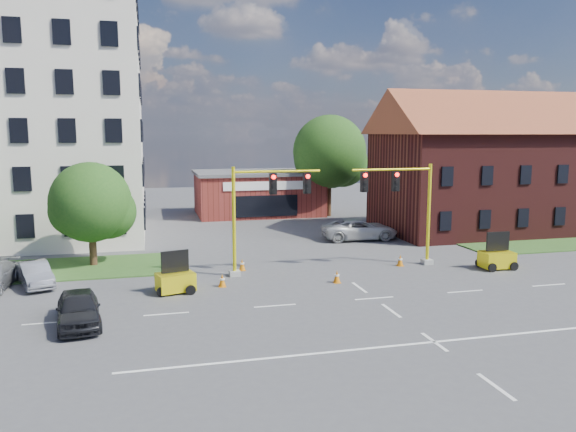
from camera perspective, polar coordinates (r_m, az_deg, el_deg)
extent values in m
plane|color=#49494B|center=(28.17, 8.75, -8.26)|extent=(120.00, 120.00, 0.00)
cube|color=#2D541F|center=(45.00, 25.75, -2.66)|extent=(14.00, 4.00, 0.08)
cube|color=silver|center=(47.82, -25.78, 9.95)|extent=(18.00, 15.00, 20.00)
cube|color=maroon|center=(56.18, -3.08, 2.24)|extent=(12.00, 8.00, 4.00)
cube|color=#505053|center=(55.99, -3.10, 4.43)|extent=(12.40, 8.40, 0.30)
cube|color=white|center=(52.10, -2.24, 3.09)|extent=(8.00, 0.10, 0.80)
cube|color=black|center=(52.31, -2.23, 1.01)|extent=(6.00, 0.10, 2.00)
cube|color=#471615|center=(50.00, 20.93, 3.23)|extent=(20.00, 10.00, 8.00)
cylinder|color=#392114|center=(54.89, 4.20, 2.31)|extent=(0.44, 0.44, 4.44)
sphere|color=#1E4916|center=(54.61, 4.25, 6.53)|extent=(7.08, 7.08, 7.08)
sphere|color=#1E4916|center=(55.39, 5.54, 5.50)|extent=(4.96, 4.96, 4.96)
cylinder|color=#392114|center=(36.13, -19.22, -2.66)|extent=(0.44, 0.44, 2.78)
sphere|color=#1E4916|center=(35.75, -19.42, 1.33)|extent=(4.84, 4.84, 4.84)
sphere|color=#1E4916|center=(36.04, -17.80, 0.45)|extent=(3.38, 3.38, 3.38)
cube|color=#9B9B96|center=(32.16, -5.44, -5.82)|extent=(0.60, 0.60, 0.30)
cylinder|color=yellow|center=(31.57, -5.51, -0.62)|extent=(0.20, 0.20, 6.20)
cylinder|color=yellow|center=(31.71, -1.10, 4.55)|extent=(5.00, 0.14, 0.14)
cube|color=black|center=(31.71, -1.54, 3.28)|extent=(0.40, 0.32, 1.20)
cube|color=black|center=(32.20, 1.95, 3.36)|extent=(0.40, 0.32, 1.20)
sphere|color=#FF0C07|center=(31.50, -1.47, 3.98)|extent=(0.24, 0.24, 0.24)
cube|color=#9B9B96|center=(35.89, 13.93, -4.53)|extent=(0.60, 0.60, 0.30)
cylinder|color=yellow|center=(35.35, 14.10, 0.14)|extent=(0.20, 0.20, 6.20)
cylinder|color=yellow|center=(33.96, 10.53, 4.67)|extent=(5.00, 0.14, 0.14)
cube|color=black|center=(34.12, 10.88, 3.50)|extent=(0.40, 0.32, 1.20)
cube|color=black|center=(33.33, 7.75, 3.46)|extent=(0.40, 0.32, 1.20)
sphere|color=#FF0C07|center=(33.93, 11.03, 4.14)|extent=(0.24, 0.24, 0.24)
cube|color=yellow|center=(29.25, -11.35, -6.57)|extent=(2.08, 1.65, 0.91)
cube|color=black|center=(28.99, -11.41, -4.54)|extent=(1.40, 0.49, 1.11)
cube|color=yellow|center=(35.82, 20.44, -4.15)|extent=(1.90, 1.29, 0.94)
cube|color=black|center=(35.60, 20.53, -2.43)|extent=(1.46, 0.16, 1.15)
cube|color=orange|center=(30.05, -6.69, -7.12)|extent=(0.38, 0.38, 0.04)
cone|color=orange|center=(29.96, -6.70, -6.51)|extent=(0.40, 0.40, 0.70)
cylinder|color=white|center=(29.94, -6.70, -6.38)|extent=(0.27, 0.27, 0.09)
cube|color=orange|center=(33.40, -4.68, -5.50)|extent=(0.38, 0.38, 0.04)
cone|color=orange|center=(33.32, -4.69, -4.95)|extent=(0.40, 0.40, 0.70)
cylinder|color=white|center=(33.31, -4.69, -4.83)|extent=(0.27, 0.27, 0.09)
cube|color=orange|center=(30.73, 4.98, -6.74)|extent=(0.38, 0.38, 0.04)
cone|color=orange|center=(30.64, 4.99, -6.14)|extent=(0.40, 0.40, 0.70)
cylinder|color=white|center=(30.63, 4.99, -6.02)|extent=(0.27, 0.27, 0.09)
cube|color=orange|center=(35.08, 11.31, -4.96)|extent=(0.38, 0.38, 0.04)
cone|color=orange|center=(35.00, 11.32, -4.43)|extent=(0.40, 0.40, 0.70)
cylinder|color=white|center=(34.99, 11.33, -4.32)|extent=(0.27, 0.27, 0.09)
imported|color=silver|center=(43.02, 7.29, -1.34)|extent=(5.91, 3.04, 1.60)
imported|color=black|center=(25.48, -20.52, -8.80)|extent=(2.28, 4.48, 1.46)
imported|color=#97999E|center=(32.71, -24.33, -5.41)|extent=(2.61, 4.14, 1.29)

